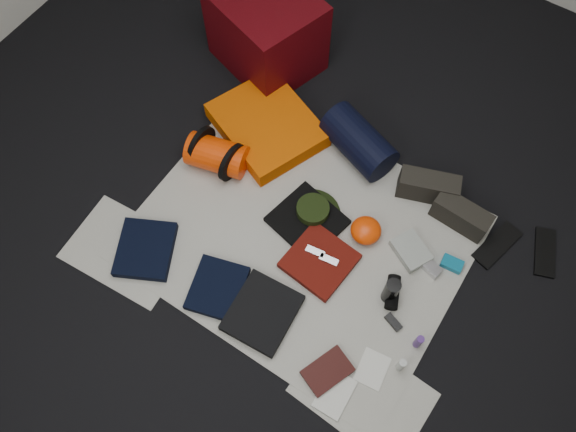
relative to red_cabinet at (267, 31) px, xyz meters
The scene contains 37 objects.
floor 1.20m from the red_cabinet, 47.78° to the right, with size 4.50×4.50×0.02m, color black.
newspaper_mat 1.20m from the red_cabinet, 47.78° to the right, with size 1.60×1.30×0.01m, color beige.
newspaper_sheet_front_left 1.45m from the red_cabinet, 86.27° to the right, with size 0.58×0.40×0.00m, color beige.
newspaper_sheet_front_right 2.01m from the red_cabinet, 43.59° to the right, with size 0.58×0.40×0.00m, color beige.
red_cabinet is the anchor object (origin of this frame).
sleeping_pad 0.55m from the red_cabinet, 56.49° to the right, with size 0.57×0.47×0.10m, color #DC5502.
stuff_sack 0.79m from the red_cabinet, 76.07° to the right, with size 0.18×0.18×0.31m, color #E83903.
sack_strap_left 0.77m from the red_cabinet, 83.37° to the right, with size 0.22×0.22×0.03m, color black.
sack_strap_right 0.82m from the red_cabinet, 69.21° to the right, with size 0.22×0.22×0.03m, color black.
navy_duffel 0.84m from the red_cabinet, 20.07° to the right, with size 0.21×0.21×0.41m, color black.
boonie_brim 1.10m from the red_cabinet, 43.62° to the right, with size 0.30×0.30×0.01m, color black.
boonie_crown 1.09m from the red_cabinet, 43.62° to the right, with size 0.17×0.17×0.07m, color black.
hiking_boot_left 1.26m from the red_cabinet, 14.35° to the right, with size 0.31×0.11×0.15m, color black.
hiking_boot_right 1.48m from the red_cabinet, 14.35° to the right, with size 0.29×0.11×0.15m, color black.
flip_flop_left 1.71m from the red_cabinet, 12.80° to the right, with size 0.11×0.29×0.02m, color black.
flip_flop_right 1.91m from the red_cabinet, ahead, with size 0.10×0.27×0.01m, color black.
trousers_navy_a 1.40m from the red_cabinet, 82.42° to the right, with size 0.27×0.31×0.05m, color black.
trousers_navy_b 1.48m from the red_cabinet, 65.68° to the right, with size 0.25×0.28×0.04m, color black.
trousers_charcoal 1.59m from the red_cabinet, 57.03° to the right, with size 0.29×0.33×0.05m, color black.
black_tshirt 1.13m from the red_cabinet, 45.54° to the right, with size 0.33×0.31×0.03m, color black.
red_shirt 1.36m from the red_cabinet, 45.01° to the right, with size 0.30×0.30×0.04m, color #581009.
orange_stuff_sack 1.28m from the red_cabinet, 33.06° to the right, with size 0.16×0.16×0.10m, color #E83903.
first_aid_pouch 1.47m from the red_cabinet, 26.60° to the right, with size 0.19×0.14×0.05m, color gray.
water_bottle 1.61m from the red_cabinet, 34.81° to the right, with size 0.07×0.07×0.18m, color black.
speaker 1.62m from the red_cabinet, 34.01° to the right, with size 0.06×0.06×0.17m, color black.
compact_camera 1.60m from the red_cabinet, 25.38° to the right, with size 0.10×0.06×0.04m, color #BDBCC2.
cyan_case 1.64m from the red_cabinet, 21.74° to the right, with size 0.10×0.07×0.03m, color #0E6688.
toiletry_purple 1.87m from the red_cabinet, 34.22° to the right, with size 0.04×0.04×0.11m, color #45226F.
toiletry_clear 1.94m from the red_cabinet, 37.87° to the right, with size 0.03×0.03×0.10m, color #A7ACA7.
paperback_book 1.88m from the red_cabinet, 47.73° to the right, with size 0.14×0.22×0.03m, color black.
map_booklet 1.99m from the red_cabinet, 47.32° to the right, with size 0.13×0.20×0.01m, color silver.
map_printout 1.92m from the red_cabinet, 41.48° to the right, with size 0.13×0.16×0.01m, color silver.
sunglasses 1.75m from the red_cabinet, 35.97° to the right, with size 0.09×0.04×0.02m, color black.
key_cluster 1.49m from the red_cabinet, 85.53° to the right, with size 0.07×0.07×0.01m, color #BDBCC2.
tape_roll 1.12m from the red_cabinet, 43.71° to the right, with size 0.05×0.05×0.04m, color white.
energy_bar_a 1.31m from the red_cabinet, 45.64° to the right, with size 0.10×0.04×0.01m, color #BDBCC2.
energy_bar_b 1.37m from the red_cabinet, 43.21° to the right, with size 0.10×0.04×0.01m, color #BDBCC2.
Camera 1 is at (0.57, -1.01, 2.63)m, focal length 35.00 mm.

